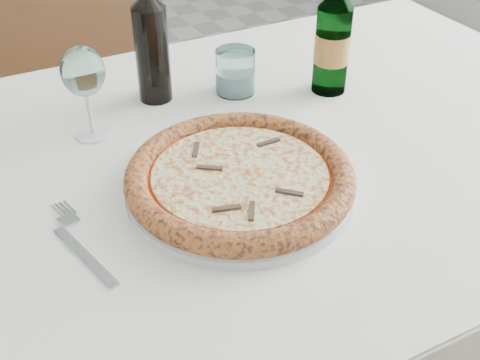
{
  "coord_description": "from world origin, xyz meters",
  "views": [
    {
      "loc": [
        -0.17,
        -0.71,
        1.31
      ],
      "look_at": [
        0.17,
        -0.07,
        0.78
      ],
      "focal_mm": 45.0,
      "sensor_mm": 36.0,
      "label": 1
    }
  ],
  "objects_px": {
    "plate": "(240,186)",
    "dining_table": "(213,197)",
    "wine_glass": "(83,74)",
    "tumbler": "(235,74)",
    "pizza": "(240,177)",
    "chair_far": "(66,91)",
    "beer_bottle": "(333,40)",
    "wine_bottle": "(152,45)"
  },
  "relations": [
    {
      "from": "wine_glass",
      "to": "beer_bottle",
      "type": "height_order",
      "value": "beer_bottle"
    },
    {
      "from": "beer_bottle",
      "to": "dining_table",
      "type": "bearing_deg",
      "value": -160.15
    },
    {
      "from": "plate",
      "to": "pizza",
      "type": "bearing_deg",
      "value": -120.0
    },
    {
      "from": "wine_glass",
      "to": "wine_bottle",
      "type": "bearing_deg",
      "value": 27.1
    },
    {
      "from": "chair_far",
      "to": "wine_bottle",
      "type": "bearing_deg",
      "value": -82.88
    },
    {
      "from": "chair_far",
      "to": "tumbler",
      "type": "distance_m",
      "value": 0.69
    },
    {
      "from": "pizza",
      "to": "tumbler",
      "type": "relative_size",
      "value": 4.07
    },
    {
      "from": "chair_far",
      "to": "plate",
      "type": "relative_size",
      "value": 2.69
    },
    {
      "from": "tumbler",
      "to": "pizza",
      "type": "bearing_deg",
      "value": -116.16
    },
    {
      "from": "beer_bottle",
      "to": "tumbler",
      "type": "bearing_deg",
      "value": 154.73
    },
    {
      "from": "tumbler",
      "to": "dining_table",
      "type": "bearing_deg",
      "value": -126.98
    },
    {
      "from": "wine_glass",
      "to": "tumbler",
      "type": "bearing_deg",
      "value": 5.45
    },
    {
      "from": "chair_far",
      "to": "tumbler",
      "type": "bearing_deg",
      "value": -70.24
    },
    {
      "from": "plate",
      "to": "dining_table",
      "type": "bearing_deg",
      "value": 90.0
    },
    {
      "from": "dining_table",
      "to": "pizza",
      "type": "height_order",
      "value": "pizza"
    },
    {
      "from": "pizza",
      "to": "wine_bottle",
      "type": "xyz_separation_m",
      "value": [
        -0.0,
        0.33,
        0.08
      ]
    },
    {
      "from": "pizza",
      "to": "plate",
      "type": "bearing_deg",
      "value": 60.0
    },
    {
      "from": "dining_table",
      "to": "wine_glass",
      "type": "distance_m",
      "value": 0.3
    },
    {
      "from": "chair_far",
      "to": "pizza",
      "type": "distance_m",
      "value": 0.92
    },
    {
      "from": "plate",
      "to": "tumbler",
      "type": "relative_size",
      "value": 4.08
    },
    {
      "from": "dining_table",
      "to": "beer_bottle",
      "type": "bearing_deg",
      "value": 19.85
    },
    {
      "from": "chair_far",
      "to": "plate",
      "type": "xyz_separation_m",
      "value": [
        0.07,
        -0.89,
        0.23
      ]
    },
    {
      "from": "tumbler",
      "to": "wine_bottle",
      "type": "bearing_deg",
      "value": 162.25
    },
    {
      "from": "chair_far",
      "to": "beer_bottle",
      "type": "xyz_separation_m",
      "value": [
        0.38,
        -0.68,
        0.33
      ]
    },
    {
      "from": "pizza",
      "to": "wine_bottle",
      "type": "distance_m",
      "value": 0.34
    },
    {
      "from": "plate",
      "to": "pizza",
      "type": "relative_size",
      "value": 1.0
    },
    {
      "from": "pizza",
      "to": "tumbler",
      "type": "distance_m",
      "value": 0.32
    },
    {
      "from": "dining_table",
      "to": "pizza",
      "type": "relative_size",
      "value": 4.55
    },
    {
      "from": "pizza",
      "to": "wine_glass",
      "type": "bearing_deg",
      "value": 120.06
    },
    {
      "from": "tumbler",
      "to": "wine_bottle",
      "type": "relative_size",
      "value": 0.33
    },
    {
      "from": "pizza",
      "to": "wine_glass",
      "type": "xyz_separation_m",
      "value": [
        -0.15,
        0.26,
        0.09
      ]
    },
    {
      "from": "plate",
      "to": "wine_glass",
      "type": "xyz_separation_m",
      "value": [
        -0.15,
        0.26,
        0.11
      ]
    },
    {
      "from": "pizza",
      "to": "beer_bottle",
      "type": "xyz_separation_m",
      "value": [
        0.31,
        0.21,
        0.08
      ]
    },
    {
      "from": "dining_table",
      "to": "wine_glass",
      "type": "height_order",
      "value": "wine_glass"
    },
    {
      "from": "dining_table",
      "to": "chair_far",
      "type": "distance_m",
      "value": 0.8
    },
    {
      "from": "wine_glass",
      "to": "tumbler",
      "type": "distance_m",
      "value": 0.3
    },
    {
      "from": "wine_glass",
      "to": "pizza",
      "type": "bearing_deg",
      "value": -59.94
    },
    {
      "from": "pizza",
      "to": "beer_bottle",
      "type": "height_order",
      "value": "beer_bottle"
    },
    {
      "from": "dining_table",
      "to": "wine_bottle",
      "type": "xyz_separation_m",
      "value": [
        -0.0,
        0.23,
        0.19
      ]
    },
    {
      "from": "tumbler",
      "to": "wine_bottle",
      "type": "height_order",
      "value": "wine_bottle"
    },
    {
      "from": "wine_bottle",
      "to": "pizza",
      "type": "bearing_deg",
      "value": -89.2
    },
    {
      "from": "plate",
      "to": "wine_glass",
      "type": "relative_size",
      "value": 2.12
    }
  ]
}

